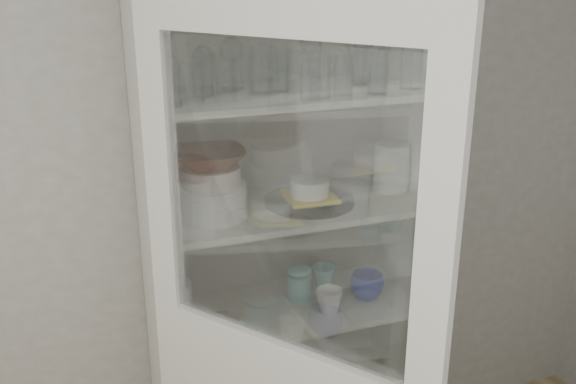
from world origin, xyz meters
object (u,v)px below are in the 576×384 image
object	(u,v)px
grey_bowl_stack	(392,167)
mug_teal	(324,277)
pantry_cabinet	(282,277)
plate_stack_front	(212,200)
yellow_trivet	(310,197)
plate_stack_back	(199,193)
glass_platter	(310,201)
goblet_0	(204,66)
terracotta_bowl	(210,158)
mug_white	(330,301)
white_ramekin	(310,187)
tin_box	(337,380)
cream_bowl	(211,176)
goblet_3	(356,54)
goblet_1	(232,61)
goblet_2	(310,57)
measuring_cups	(220,324)
white_canister	(176,301)
mug_blue	(367,286)
teal_jar	(299,284)

from	to	relation	value
grey_bowl_stack	mug_teal	size ratio (longest dim) A/B	1.86
pantry_cabinet	plate_stack_front	bearing A→B (deg)	-162.23
mug_teal	yellow_trivet	bearing A→B (deg)	-115.82
plate_stack_back	glass_platter	distance (m)	0.39
goblet_0	plate_stack_front	world-z (taller)	goblet_0
terracotta_bowl	mug_white	xyz separation A→B (m)	(0.40, -0.08, -0.56)
white_ramekin	mug_teal	bearing A→B (deg)	43.47
mug_teal	tin_box	bearing A→B (deg)	-58.09
cream_bowl	yellow_trivet	distance (m)	0.37
cream_bowl	white_ramekin	distance (m)	0.36
goblet_3	grey_bowl_stack	size ratio (longest dim) A/B	1.04
pantry_cabinet	white_ramekin	bearing A→B (deg)	-50.46
goblet_1	goblet_2	bearing A→B (deg)	0.08
goblet_3	yellow_trivet	xyz separation A→B (m)	(-0.23, -0.13, -0.47)
plate_stack_back	grey_bowl_stack	xyz separation A→B (m)	(0.70, -0.14, 0.06)
white_ramekin	tin_box	xyz separation A→B (m)	(0.12, -0.01, -0.83)
goblet_3	grey_bowl_stack	bearing A→B (deg)	-42.31
measuring_cups	white_canister	xyz separation A→B (m)	(-0.13, 0.12, 0.05)
goblet_3	measuring_cups	xyz separation A→B (m)	(-0.58, -0.19, -0.87)
glass_platter	mug_white	world-z (taller)	glass_platter
measuring_cups	tin_box	size ratio (longest dim) A/B	0.50
glass_platter	grey_bowl_stack	bearing A→B (deg)	4.50
pantry_cabinet	white_canister	bearing A→B (deg)	-176.10
goblet_3	pantry_cabinet	bearing A→B (deg)	-172.17
glass_platter	yellow_trivet	size ratio (longest dim) A/B	1.86
goblet_1	glass_platter	bearing A→B (deg)	-23.04
white_canister	yellow_trivet	bearing A→B (deg)	-7.01
goblet_1	cream_bowl	world-z (taller)	goblet_1
grey_bowl_stack	yellow_trivet	bearing A→B (deg)	-175.50
measuring_cups	mug_blue	bearing A→B (deg)	2.48
goblet_1	white_ramekin	world-z (taller)	goblet_1
tin_box	glass_platter	bearing A→B (deg)	177.18
goblet_0	goblet_2	world-z (taller)	goblet_2
cream_bowl	mug_blue	xyz separation A→B (m)	(0.58, -0.03, -0.49)
mug_blue	goblet_0	bearing A→B (deg)	167.53
teal_jar	mug_blue	bearing A→B (deg)	-20.47
pantry_cabinet	goblet_3	bearing A→B (deg)	7.83
pantry_cabinet	glass_platter	size ratio (longest dim) A/B	6.59
pantry_cabinet	goblet_1	distance (m)	0.83
cream_bowl	white_ramekin	world-z (taller)	cream_bowl
mug_teal	goblet_3	bearing A→B (deg)	34.44
mug_teal	mug_white	size ratio (longest dim) A/B	0.98
cream_bowl	terracotta_bowl	bearing A→B (deg)	0.00
terracotta_bowl	grey_bowl_stack	bearing A→B (deg)	2.42
yellow_trivet	grey_bowl_stack	world-z (taller)	grey_bowl_stack
tin_box	measuring_cups	bearing A→B (deg)	-173.47
terracotta_bowl	glass_platter	size ratio (longest dim) A/B	0.74
goblet_1	tin_box	size ratio (longest dim) A/B	0.91
glass_platter	mug_teal	xyz separation A→B (m)	(0.10, 0.10, -0.36)
terracotta_bowl	plate_stack_front	bearing A→B (deg)	0.00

